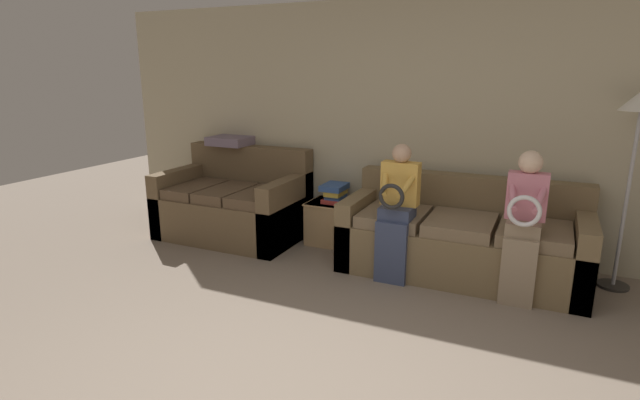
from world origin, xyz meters
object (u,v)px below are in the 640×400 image
floor_lamp (639,121)px  throw_pillow (232,140)px  child_left_seated (397,207)px  child_right_seated (524,220)px  couch_side (235,206)px  side_shelf (335,222)px  couch_main (462,240)px  book_stack (335,193)px

floor_lamp → throw_pillow: 4.08m
child_left_seated → child_right_seated: 1.05m
couch_side → floor_lamp: size_ratio=0.91×
child_left_seated → side_shelf: bearing=143.8°
couch_main → child_right_seated: (0.53, -0.38, 0.37)m
floor_lamp → side_shelf: bearing=179.4°
child_right_seated → throw_pillow: 3.41m
child_left_seated → side_shelf: size_ratio=2.19×
couch_main → side_shelf: size_ratio=3.88×
child_right_seated → side_shelf: (-1.92, 0.64, -0.45)m
couch_main → couch_side: couch_side is taller
side_shelf → child_right_seated: bearing=-18.3°
throw_pillow → child_right_seated: bearing=-12.9°
couch_side → throw_pillow: (-0.24, 0.35, 0.69)m
child_left_seated → child_right_seated: bearing=0.1°
couch_side → child_right_seated: (3.07, -0.40, 0.34)m
side_shelf → floor_lamp: 2.95m
side_shelf → floor_lamp: (2.68, -0.03, 1.21)m
floor_lamp → couch_side: bearing=-176.9°
book_stack → floor_lamp: size_ratio=0.19×
couch_side → child_left_seated: child_left_seated is taller
child_right_seated → side_shelf: bearing=161.7°
couch_main → side_shelf: 1.42m
child_left_seated → book_stack: 1.08m
couch_main → floor_lamp: bearing=10.0°
child_left_seated → floor_lamp: floor_lamp is taller
child_right_seated → floor_lamp: size_ratio=0.72×
couch_main → throw_pillow: bearing=172.3°
couch_side → child_right_seated: child_right_seated is taller
side_shelf → book_stack: size_ratio=1.75×
floor_lamp → throw_pillow: floor_lamp is taller
couch_main → child_left_seated: (-0.53, -0.38, 0.35)m
child_left_seated → floor_lamp: bearing=18.6°
child_right_seated → book_stack: 2.03m
floor_lamp → throw_pillow: size_ratio=3.65×
couch_main → floor_lamp: 1.73m
floor_lamp → throw_pillow: (-4.06, 0.15, -0.41)m
child_right_seated → side_shelf: child_right_seated is taller
couch_main → book_stack: (-1.40, 0.25, 0.25)m
couch_side → book_stack: bearing=11.7°
couch_main → couch_side: (-2.54, 0.02, 0.03)m
side_shelf → throw_pillow: throw_pillow is taller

